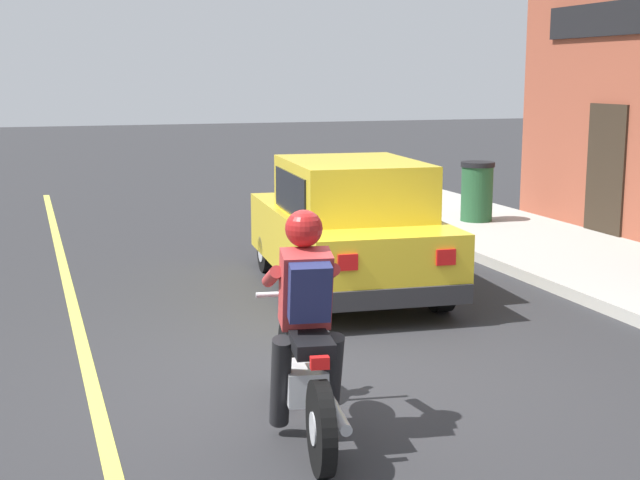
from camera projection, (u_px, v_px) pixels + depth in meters
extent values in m
plane|color=#2B2B2D|center=(314.00, 378.00, 7.54)|extent=(80.00, 80.00, 0.00)
cube|color=#ADAAA3|center=(592.00, 262.00, 11.85)|extent=(2.60, 22.00, 0.14)
cube|color=#D1C64C|center=(73.00, 308.00, 9.77)|extent=(0.12, 19.80, 0.01)
cube|color=#2D2319|center=(605.00, 174.00, 13.53)|extent=(0.04, 0.90, 2.10)
cylinder|color=black|center=(289.00, 360.00, 7.02)|extent=(0.19, 0.63, 0.62)
cylinder|color=silver|center=(289.00, 360.00, 7.02)|extent=(0.15, 0.23, 0.22)
cylinder|color=black|center=(321.00, 428.00, 5.66)|extent=(0.19, 0.63, 0.62)
cylinder|color=silver|center=(321.00, 428.00, 5.66)|extent=(0.15, 0.23, 0.22)
cube|color=silver|center=(305.00, 382.00, 6.28)|extent=(0.33, 0.44, 0.24)
ellipsoid|color=#B21919|center=(299.00, 317.00, 6.45)|extent=(0.37, 0.56, 0.24)
cube|color=black|center=(310.00, 341.00, 5.99)|extent=(0.34, 0.59, 0.10)
cylinder|color=silver|center=(291.00, 325.00, 6.87)|extent=(0.12, 0.33, 0.68)
cylinder|color=silver|center=(293.00, 294.00, 6.70)|extent=(0.56, 0.12, 0.04)
sphere|color=silver|center=(290.00, 303.00, 6.88)|extent=(0.16, 0.16, 0.16)
cylinder|color=silver|center=(338.00, 415.00, 5.94)|extent=(0.16, 0.56, 0.08)
cube|color=red|center=(320.00, 363.00, 5.64)|extent=(0.13, 0.08, 0.08)
cylinder|color=black|center=(281.00, 382.00, 6.17)|extent=(0.19, 0.37, 0.71)
cylinder|color=black|center=(332.00, 379.00, 6.24)|extent=(0.19, 0.37, 0.71)
cube|color=#B23333|center=(305.00, 289.00, 6.10)|extent=(0.38, 0.37, 0.57)
cylinder|color=#B23333|center=(272.00, 277.00, 6.29)|extent=(0.16, 0.53, 0.26)
cylinder|color=#B23333|center=(328.00, 274.00, 6.36)|extent=(0.16, 0.53, 0.26)
sphere|color=#A51919|center=(304.00, 229.00, 6.09)|extent=(0.26, 0.26, 0.26)
cube|color=navy|center=(309.00, 292.00, 5.95)|extent=(0.31, 0.28, 0.42)
cylinder|color=black|center=(268.00, 249.00, 11.56)|extent=(0.23, 0.61, 0.60)
cylinder|color=silver|center=(268.00, 249.00, 11.56)|extent=(0.22, 0.34, 0.33)
cylinder|color=black|center=(373.00, 244.00, 11.91)|extent=(0.23, 0.61, 0.60)
cylinder|color=silver|center=(373.00, 244.00, 11.91)|extent=(0.22, 0.34, 0.33)
cylinder|color=black|center=(311.00, 292.00, 9.27)|extent=(0.23, 0.61, 0.60)
cylinder|color=silver|center=(311.00, 292.00, 9.27)|extent=(0.22, 0.34, 0.33)
cylinder|color=black|center=(440.00, 284.00, 9.62)|extent=(0.23, 0.61, 0.60)
cylinder|color=silver|center=(440.00, 284.00, 9.62)|extent=(0.22, 0.34, 0.33)
cube|color=gold|center=(346.00, 240.00, 10.54)|extent=(1.92, 3.82, 0.70)
cube|color=gold|center=(352.00, 189.00, 10.18)|extent=(1.58, 2.01, 0.66)
cube|color=black|center=(333.00, 185.00, 11.02)|extent=(1.35, 0.45, 0.51)
cube|color=black|center=(290.00, 193.00, 10.01)|extent=(0.15, 1.52, 0.46)
cube|color=black|center=(412.00, 189.00, 10.36)|extent=(0.15, 1.52, 0.46)
cube|color=silver|center=(273.00, 209.00, 12.17)|extent=(0.24, 0.06, 0.14)
cube|color=red|center=(348.00, 262.00, 8.62)|extent=(0.20, 0.06, 0.16)
cube|color=silver|center=(345.00, 207.00, 12.41)|extent=(0.24, 0.06, 0.14)
cube|color=red|center=(446.00, 257.00, 8.86)|extent=(0.20, 0.06, 0.16)
cube|color=#28282B|center=(310.00, 235.00, 12.33)|extent=(1.61, 0.24, 0.20)
cube|color=#28282B|center=(396.00, 297.00, 8.84)|extent=(1.61, 0.24, 0.20)
cylinder|color=#23512D|center=(477.00, 194.00, 14.73)|extent=(0.52, 0.52, 0.90)
cylinder|color=black|center=(478.00, 164.00, 14.64)|extent=(0.56, 0.56, 0.08)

